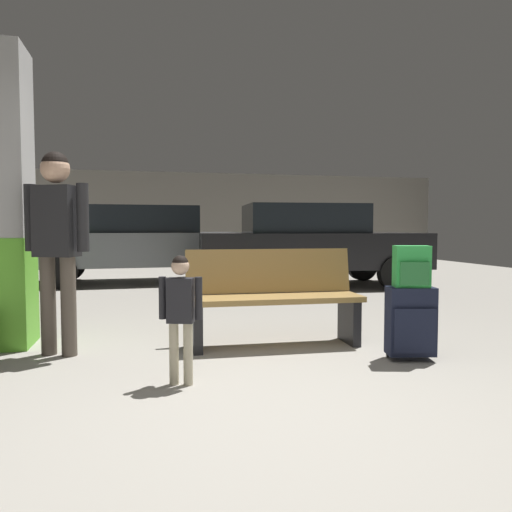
{
  "coord_description": "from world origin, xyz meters",
  "views": [
    {
      "loc": [
        -0.68,
        -2.8,
        1.09
      ],
      "look_at": [
        0.25,
        1.3,
        0.85
      ],
      "focal_mm": 34.83,
      "sensor_mm": 36.0,
      "label": 1
    }
  ],
  "objects_px": {
    "child": "(180,305)",
    "parked_car_far": "(137,242)",
    "suitcase": "(411,321)",
    "parked_car_near": "(309,243)",
    "backpack_bright": "(412,267)",
    "adult": "(57,231)",
    "bench": "(273,297)"
  },
  "relations": [
    {
      "from": "child",
      "to": "adult",
      "type": "distance_m",
      "value": 1.5
    },
    {
      "from": "adult",
      "to": "parked_car_far",
      "type": "distance_m",
      "value": 5.71
    },
    {
      "from": "bench",
      "to": "child",
      "type": "distance_m",
      "value": 1.38
    },
    {
      "from": "suitcase",
      "to": "adult",
      "type": "height_order",
      "value": "adult"
    },
    {
      "from": "suitcase",
      "to": "adult",
      "type": "distance_m",
      "value": 3.06
    },
    {
      "from": "suitcase",
      "to": "child",
      "type": "bearing_deg",
      "value": -173.08
    },
    {
      "from": "parked_car_near",
      "to": "suitcase",
      "type": "bearing_deg",
      "value": -99.5
    },
    {
      "from": "child",
      "to": "parked_car_far",
      "type": "relative_size",
      "value": 0.22
    },
    {
      "from": "bench",
      "to": "parked_car_far",
      "type": "relative_size",
      "value": 0.39
    },
    {
      "from": "suitcase",
      "to": "child",
      "type": "distance_m",
      "value": 1.92
    },
    {
      "from": "bench",
      "to": "parked_car_far",
      "type": "xyz_separation_m",
      "value": [
        -1.31,
        5.7,
        0.36
      ]
    },
    {
      "from": "child",
      "to": "parked_car_near",
      "type": "relative_size",
      "value": 0.21
    },
    {
      "from": "backpack_bright",
      "to": "adult",
      "type": "relative_size",
      "value": 0.2
    },
    {
      "from": "child",
      "to": "parked_car_near",
      "type": "xyz_separation_m",
      "value": [
        2.74,
        5.33,
        0.25
      ]
    },
    {
      "from": "bench",
      "to": "child",
      "type": "xyz_separation_m",
      "value": [
        -0.93,
        -1.01,
        0.11
      ]
    },
    {
      "from": "adult",
      "to": "suitcase",
      "type": "bearing_deg",
      "value": -15.79
    },
    {
      "from": "parked_car_far",
      "to": "adult",
      "type": "bearing_deg",
      "value": -95.79
    },
    {
      "from": "backpack_bright",
      "to": "child",
      "type": "distance_m",
      "value": 1.92
    },
    {
      "from": "parked_car_far",
      "to": "backpack_bright",
      "type": "bearing_deg",
      "value": -70.66
    },
    {
      "from": "backpack_bright",
      "to": "child",
      "type": "bearing_deg",
      "value": -173.09
    },
    {
      "from": "parked_car_far",
      "to": "parked_car_near",
      "type": "distance_m",
      "value": 3.42
    },
    {
      "from": "suitcase",
      "to": "child",
      "type": "height_order",
      "value": "child"
    },
    {
      "from": "suitcase",
      "to": "bench",
      "type": "bearing_deg",
      "value": 141.02
    },
    {
      "from": "child",
      "to": "adult",
      "type": "height_order",
      "value": "adult"
    },
    {
      "from": "suitcase",
      "to": "parked_car_near",
      "type": "distance_m",
      "value": 5.19
    },
    {
      "from": "suitcase",
      "to": "backpack_bright",
      "type": "xyz_separation_m",
      "value": [
        -0.0,
        -0.0,
        0.45
      ]
    },
    {
      "from": "child",
      "to": "parked_car_near",
      "type": "distance_m",
      "value": 6.0
    },
    {
      "from": "suitcase",
      "to": "parked_car_near",
      "type": "height_order",
      "value": "parked_car_near"
    },
    {
      "from": "backpack_bright",
      "to": "parked_car_near",
      "type": "distance_m",
      "value": 5.17
    },
    {
      "from": "bench",
      "to": "backpack_bright",
      "type": "bearing_deg",
      "value": -39.01
    },
    {
      "from": "parked_car_near",
      "to": "bench",
      "type": "bearing_deg",
      "value": -112.82
    },
    {
      "from": "bench",
      "to": "backpack_bright",
      "type": "relative_size",
      "value": 4.74
    }
  ]
}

